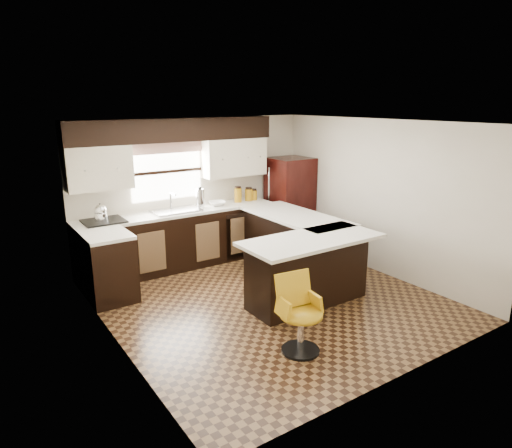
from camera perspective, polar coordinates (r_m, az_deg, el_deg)
floor at (r=6.40m, az=1.68°, el=-9.44°), size 4.40×4.40×0.00m
ceiling at (r=5.82m, az=1.86°, el=12.57°), size 4.40×4.40×0.00m
wall_back at (r=7.84m, az=-7.67°, el=4.31°), size 4.40×0.00×4.40m
wall_front at (r=4.48m, az=18.47°, el=-4.77°), size 4.40×0.00×4.40m
wall_left at (r=5.11m, az=-17.76°, el=-2.25°), size 0.00×4.40×4.40m
wall_right at (r=7.39m, az=15.14°, el=3.24°), size 0.00×4.40×4.40m
base_cab_back at (r=7.58m, az=-9.50°, el=-2.01°), size 3.30×0.60×0.90m
base_cab_left at (r=6.56m, az=-17.88°, el=-5.30°), size 0.60×0.70×0.90m
counter_back at (r=7.45m, az=-9.66°, el=1.46°), size 3.30×0.60×0.04m
counter_left at (r=6.42m, az=-18.22°, el=-1.35°), size 0.60×0.70×0.04m
soffit at (r=7.39m, az=-10.16°, el=11.52°), size 3.40×0.35×0.36m
upper_cab_left at (r=7.04m, az=-19.13°, el=6.65°), size 0.94×0.35×0.64m
upper_cab_right at (r=7.94m, az=-2.79°, el=8.35°), size 1.14×0.35×0.64m
window_pane at (r=7.56m, az=-11.10°, el=6.44°), size 1.20×0.02×0.90m
valance at (r=7.48m, az=-11.14°, el=9.36°), size 1.30×0.06×0.18m
sink at (r=7.40m, az=-9.96°, el=1.66°), size 0.75×0.45×0.03m
dishwasher at (r=7.79m, az=-1.92°, el=-1.48°), size 0.58×0.03×0.78m
cooktop at (r=7.04m, az=-18.51°, el=0.34°), size 0.58×0.50×0.02m
peninsula_long at (r=7.21m, az=4.64°, el=-2.75°), size 0.60×1.95×0.90m
peninsula_return at (r=6.18m, az=6.45°, el=-5.91°), size 1.65×0.60×0.90m
counter_pen_long at (r=7.11m, az=5.04°, el=0.94°), size 0.84×1.95×0.04m
counter_pen_return at (r=5.95m, az=7.00°, el=-1.96°), size 1.89×0.84×0.04m
refrigerator at (r=8.47m, az=4.23°, el=2.67°), size 0.71×0.68×1.66m
bar_chair at (r=5.02m, az=5.69°, el=-11.30°), size 0.51×0.51×0.87m
kettle at (r=6.99m, az=-18.86°, el=1.43°), size 0.19×0.19×0.26m
percolator at (r=7.58m, az=-6.99°, el=3.19°), size 0.14×0.14×0.31m
mixing_bowl at (r=7.75m, az=-4.88°, el=2.59°), size 0.33×0.33×0.07m
canister_large at (r=7.96m, az=-2.26°, el=3.63°), size 0.13×0.13×0.25m
canister_med at (r=8.08m, az=-0.91°, el=3.67°), size 0.13×0.13×0.21m
canister_small at (r=8.14m, az=-0.29°, el=3.62°), size 0.12×0.12×0.17m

